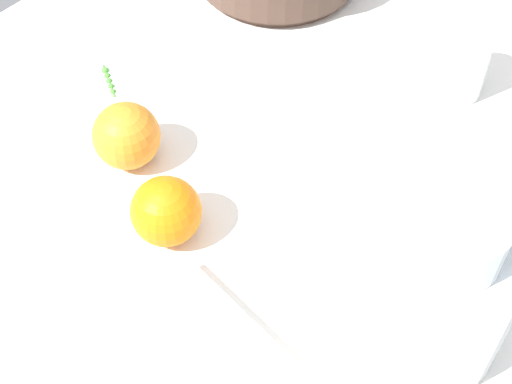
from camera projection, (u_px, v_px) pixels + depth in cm
name	position (u px, v px, depth cm)	size (l,w,h in cm)	color
ground_plane	(217.00, 255.00, 78.78)	(146.32, 94.79, 3.00)	white
juice_pitcher	(435.00, 297.00, 66.14)	(13.18, 15.98, 18.94)	white
juice_glass	(458.00, 66.00, 89.32)	(6.60, 6.60, 8.55)	white
loose_orange_1	(126.00, 136.00, 82.24)	(7.42, 7.42, 7.42)	orange
loose_orange_2	(166.00, 211.00, 75.93)	(7.21, 7.21, 7.21)	orange
herb_sprig_0	(108.00, 78.00, 93.00)	(3.15, 5.40, 0.96)	#469034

